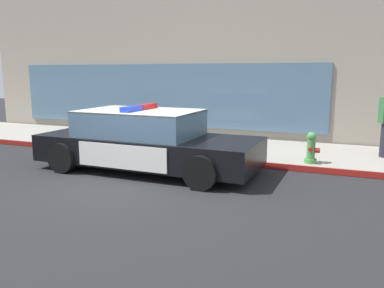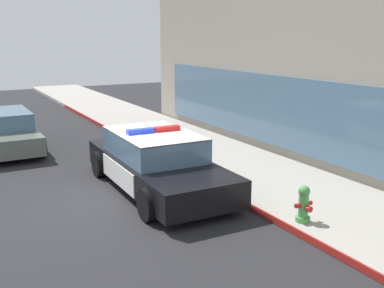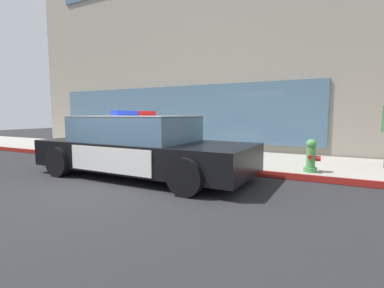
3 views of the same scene
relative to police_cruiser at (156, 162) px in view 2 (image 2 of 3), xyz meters
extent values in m
plane|color=#262628|center=(0.24, -1.12, -0.68)|extent=(48.00, 48.00, 0.00)
cube|color=#A39E93|center=(0.24, 2.74, -0.61)|extent=(48.00, 3.13, 0.15)
cube|color=maroon|center=(0.24, 1.16, -0.61)|extent=(28.80, 0.04, 0.14)
cube|color=slate|center=(-1.92, 4.33, 0.77)|extent=(11.30, 0.08, 2.10)
cube|color=black|center=(0.06, 0.00, -0.18)|extent=(5.08, 1.98, 0.60)
cube|color=silver|center=(1.68, -0.02, -0.02)|extent=(1.74, 1.90, 0.05)
cube|color=silver|center=(-1.71, 0.02, -0.02)|extent=(1.44, 1.89, 0.05)
cube|color=silver|center=(-0.03, 0.97, -0.18)|extent=(2.12, 0.06, 0.51)
cube|color=silver|center=(-0.05, -0.97, -0.18)|extent=(2.12, 0.06, 0.51)
cube|color=yellow|center=(-0.03, 0.98, -0.18)|extent=(0.22, 0.02, 0.26)
cube|color=slate|center=(-0.14, 0.00, 0.39)|extent=(2.65, 1.76, 0.60)
cube|color=silver|center=(-0.14, 0.00, 0.68)|extent=(2.65, 1.76, 0.04)
cube|color=red|center=(-0.14, 0.35, 0.76)|extent=(0.21, 0.65, 0.11)
cube|color=blue|center=(-0.15, -0.34, 0.76)|extent=(0.21, 0.65, 0.11)
cylinder|color=black|center=(1.74, 0.93, -0.34)|extent=(0.68, 0.23, 0.68)
cylinder|color=black|center=(1.71, -0.98, -0.34)|extent=(0.68, 0.23, 0.68)
cylinder|color=black|center=(-1.59, 0.98, -0.34)|extent=(0.68, 0.23, 0.68)
cylinder|color=black|center=(-1.62, -0.93, -0.34)|extent=(0.68, 0.23, 0.68)
cylinder|color=#4C994C|center=(3.50, 1.48, -0.48)|extent=(0.28, 0.28, 0.10)
cylinder|color=#4C994C|center=(3.50, 1.48, -0.21)|extent=(0.19, 0.19, 0.45)
sphere|color=#4C994C|center=(3.50, 1.48, 0.09)|extent=(0.22, 0.22, 0.22)
cylinder|color=#B21E19|center=(3.50, 1.48, 0.16)|extent=(0.06, 0.06, 0.05)
cylinder|color=#B21E19|center=(3.50, 1.34, -0.18)|extent=(0.09, 0.10, 0.09)
cylinder|color=#B21E19|center=(3.50, 1.63, -0.18)|extent=(0.09, 0.10, 0.09)
cylinder|color=#B21E19|center=(3.65, 1.48, -0.22)|extent=(0.10, 0.12, 0.12)
cube|color=#596056|center=(-5.89, -2.77, -0.20)|extent=(4.50, 1.84, 0.56)
cube|color=slate|center=(-5.89, -2.77, 0.33)|extent=(2.34, 1.65, 0.56)
cylinder|color=black|center=(-7.38, -1.86, -0.36)|extent=(0.64, 0.20, 0.64)
cylinder|color=black|center=(-4.41, -1.86, -0.36)|extent=(0.64, 0.20, 0.64)
camera|label=1|loc=(4.25, -7.64, 1.54)|focal=36.15mm
camera|label=2|loc=(9.62, -4.30, 2.95)|focal=42.48mm
camera|label=3|loc=(3.99, -5.11, 0.72)|focal=26.16mm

